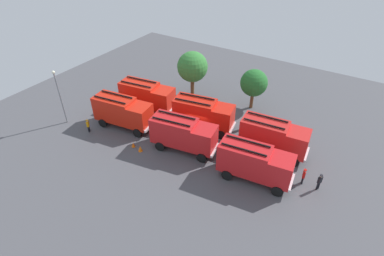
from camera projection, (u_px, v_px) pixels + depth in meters
name	position (u px, v px, depth m)	size (l,w,h in m)	color
ground_plane	(192.00, 138.00, 36.06)	(54.07, 54.07, 0.00)	#4C4C51
fire_truck_0	(123.00, 111.00, 36.77)	(7.46, 3.53, 3.88)	red
fire_truck_1	(183.00, 133.00, 33.16)	(7.50, 3.68, 3.88)	red
fire_truck_2	(255.00, 162.00, 29.44)	(7.44, 3.43, 3.88)	red
fire_truck_3	(147.00, 95.00, 39.89)	(7.47, 3.58, 3.88)	red
fire_truck_4	(203.00, 113.00, 36.41)	(7.52, 3.80, 3.88)	red
fire_truck_5	(274.00, 136.00, 32.77)	(7.40, 3.30, 3.88)	red
firefighter_0	(304.00, 176.00, 29.56)	(0.32, 0.46, 1.78)	black
firefighter_1	(88.00, 125.00, 36.55)	(0.44, 0.48, 1.65)	black
firefighter_2	(245.00, 122.00, 36.97)	(0.48, 0.42, 1.70)	black
firefighter_3	(257.00, 153.00, 32.39)	(0.42, 0.28, 1.70)	black
firefighter_4	(320.00, 181.00, 28.92)	(0.40, 0.48, 1.83)	black
tree_0	(192.00, 67.00, 41.75)	(4.14, 4.14, 6.42)	brown
tree_1	(254.00, 83.00, 39.42)	(3.48, 3.48, 5.39)	brown
traffic_cone_0	(133.00, 145.00, 34.55)	(0.41, 0.41, 0.59)	#F2600C
traffic_cone_1	(140.00, 149.00, 33.92)	(0.48, 0.48, 0.69)	#F2600C
lamppost	(59.00, 94.00, 36.35)	(0.36, 0.36, 6.95)	slate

